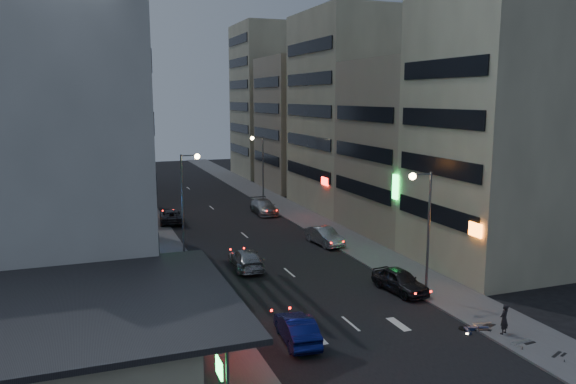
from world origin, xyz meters
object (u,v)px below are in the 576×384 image
scooter_black_b (489,314)px  road_car_silver (246,259)px  parked_car_left (172,216)px  scooter_black_a (559,342)px  road_car_blue (297,329)px  scooter_silver_b (492,313)px  scooter_silver_a (529,329)px  scooter_blue (488,316)px  parked_car_right_near (400,281)px  parked_car_right_mid (324,236)px  parked_car_right_far (264,207)px  person (504,319)px

scooter_black_b → road_car_silver: bearing=11.1°
parked_car_left → scooter_black_a: 38.87m
road_car_blue → scooter_black_a: size_ratio=2.77×
scooter_black_a → road_car_silver: bearing=5.5°
road_car_silver → scooter_black_a: road_car_silver is taller
parked_car_left → scooter_silver_b: 34.78m
road_car_blue → scooter_silver_a: bearing=165.7°
road_car_silver → scooter_blue: bearing=126.2°
parked_car_left → road_car_silver: (2.90, -17.42, 0.04)m
road_car_blue → scooter_silver_b: bearing=177.2°
parked_car_right_near → scooter_silver_a: parked_car_right_near is taller
scooter_black_a → scooter_silver_b: scooter_silver_b is taller
parked_car_right_mid → scooter_blue: parked_car_right_mid is taller
parked_car_right_far → scooter_silver_b: size_ratio=3.08×
road_car_silver → scooter_black_b: 17.84m
scooter_silver_b → road_car_silver: bearing=44.6°
parked_car_right_mid → parked_car_left: size_ratio=0.91×
road_car_silver → scooter_blue: size_ratio=2.54×
road_car_blue → scooter_silver_a: 12.15m
road_car_blue → scooter_black_b: 11.07m
parked_car_right_near → scooter_silver_a: bearing=-82.4°
parked_car_right_near → scooter_black_b: 6.67m
parked_car_right_near → scooter_black_b: bearing=-80.9°
parked_car_right_far → scooter_silver_a: parked_car_right_far is taller
road_car_silver → scooter_blue: 17.99m
parked_car_right_far → parked_car_right_mid: bearing=-84.9°
road_car_silver → parked_car_right_near: bearing=138.3°
parked_car_right_mid → scooter_silver_b: parked_car_right_mid is taller
parked_car_right_near → scooter_black_a: bearing=-82.5°
road_car_silver → parked_car_right_far: bearing=-107.1°
parked_car_right_far → scooter_blue: 33.95m
scooter_silver_b → parked_car_left: bearing=32.3°
parked_car_right_mid → scooter_silver_a: bearing=-91.0°
person → scooter_black_a: 2.87m
scooter_black_b → scooter_silver_b: 0.17m
person → scooter_black_b: (0.28, 1.52, -0.31)m
scooter_blue → parked_car_right_mid: bearing=20.5°
parked_car_right_far → scooter_silver_b: 33.55m
parked_car_right_far → parked_car_right_near: bearing=-87.0°
person → parked_car_right_mid: bearing=-107.8°
road_car_silver → person: (9.63, -16.35, 0.21)m
road_car_blue → person: (10.67, -3.14, 0.22)m
parked_car_right_mid → parked_car_left: parked_car_right_mid is taller
scooter_silver_a → scooter_silver_b: scooter_silver_a is taller
parked_car_right_near → road_car_blue: (-9.11, -4.79, -0.04)m
scooter_silver_b → person: bearing=173.7°
parked_car_right_near → parked_car_right_far: 27.01m
parked_car_right_far → scooter_silver_b: parked_car_right_far is taller
parked_car_right_far → scooter_black_a: 37.71m
scooter_silver_b → scooter_black_b: bearing=94.6°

